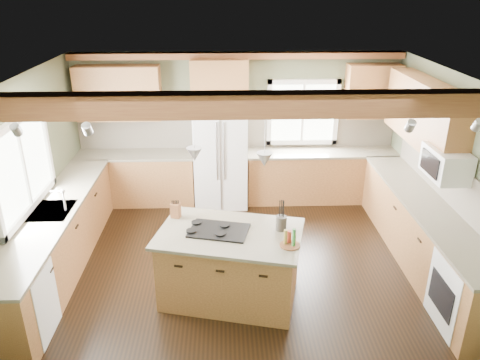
{
  "coord_description": "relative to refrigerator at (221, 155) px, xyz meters",
  "views": [
    {
      "loc": [
        -0.23,
        -5.49,
        3.7
      ],
      "look_at": [
        -0.03,
        0.3,
        1.21
      ],
      "focal_mm": 35.0,
      "sensor_mm": 36.0,
      "label": 1
    }
  ],
  "objects": [
    {
      "name": "floor",
      "position": [
        0.3,
        -2.12,
        -0.9
      ],
      "size": [
        5.6,
        5.6,
        0.0
      ],
      "primitive_type": "plane",
      "color": "black",
      "rests_on": "ground"
    },
    {
      "name": "ceiling",
      "position": [
        0.3,
        -2.12,
        1.7
      ],
      "size": [
        5.6,
        5.6,
        0.0
      ],
      "primitive_type": "plane",
      "rotation": [
        3.14,
        0.0,
        0.0
      ],
      "color": "silver",
      "rests_on": "wall_back"
    },
    {
      "name": "wall_back",
      "position": [
        0.3,
        0.38,
        0.4
      ],
      "size": [
        5.6,
        0.0,
        5.6
      ],
      "primitive_type": "plane",
      "rotation": [
        1.57,
        0.0,
        0.0
      ],
      "color": "#4A543C",
      "rests_on": "ground"
    },
    {
      "name": "wall_left",
      "position": [
        -2.5,
        -2.12,
        0.4
      ],
      "size": [
        0.0,
        5.0,
        5.0
      ],
      "primitive_type": "plane",
      "rotation": [
        1.57,
        0.0,
        1.57
      ],
      "color": "#4A543C",
      "rests_on": "ground"
    },
    {
      "name": "wall_right",
      "position": [
        3.1,
        -2.12,
        0.4
      ],
      "size": [
        0.0,
        5.0,
        5.0
      ],
      "primitive_type": "plane",
      "rotation": [
        1.57,
        0.0,
        -1.57
      ],
      "color": "#4A543C",
      "rests_on": "ground"
    },
    {
      "name": "ceiling_beam",
      "position": [
        0.3,
        -2.73,
        1.57
      ],
      "size": [
        5.55,
        0.26,
        0.26
      ],
      "primitive_type": "cube",
      "color": "brown",
      "rests_on": "ceiling"
    },
    {
      "name": "soffit_trim",
      "position": [
        0.3,
        0.28,
        1.64
      ],
      "size": [
        5.55,
        0.2,
        0.1
      ],
      "primitive_type": "cube",
      "color": "brown",
      "rests_on": "ceiling"
    },
    {
      "name": "backsplash_back",
      "position": [
        0.3,
        0.36,
        0.31
      ],
      "size": [
        5.58,
        0.03,
        0.58
      ],
      "primitive_type": "cube",
      "color": "brown",
      "rests_on": "wall_back"
    },
    {
      "name": "backsplash_right",
      "position": [
        3.08,
        -2.07,
        0.31
      ],
      "size": [
        0.03,
        3.7,
        0.58
      ],
      "primitive_type": "cube",
      "color": "brown",
      "rests_on": "wall_right"
    },
    {
      "name": "base_cab_back_left",
      "position": [
        -1.49,
        0.08,
        -0.46
      ],
      "size": [
        2.02,
        0.6,
        0.88
      ],
      "primitive_type": "cube",
      "color": "brown",
      "rests_on": "floor"
    },
    {
      "name": "counter_back_left",
      "position": [
        -1.49,
        0.08,
        0.0
      ],
      "size": [
        2.06,
        0.64,
        0.04
      ],
      "primitive_type": "cube",
      "color": "brown",
      "rests_on": "base_cab_back_left"
    },
    {
      "name": "base_cab_back_right",
      "position": [
        1.79,
        0.08,
        -0.46
      ],
      "size": [
        2.62,
        0.6,
        0.88
      ],
      "primitive_type": "cube",
      "color": "brown",
      "rests_on": "floor"
    },
    {
      "name": "counter_back_right",
      "position": [
        1.79,
        0.08,
        0.0
      ],
      "size": [
        2.66,
        0.64,
        0.04
      ],
      "primitive_type": "cube",
      "color": "brown",
      "rests_on": "base_cab_back_right"
    },
    {
      "name": "base_cab_left",
      "position": [
        -2.2,
        -2.07,
        -0.46
      ],
      "size": [
        0.6,
        3.7,
        0.88
      ],
      "primitive_type": "cube",
      "color": "brown",
      "rests_on": "floor"
    },
    {
      "name": "counter_left",
      "position": [
        -2.2,
        -2.07,
        0.0
      ],
      "size": [
        0.64,
        3.74,
        0.04
      ],
      "primitive_type": "cube",
      "color": "brown",
      "rests_on": "base_cab_left"
    },
    {
      "name": "base_cab_right",
      "position": [
        2.8,
        -2.07,
        -0.46
      ],
      "size": [
        0.6,
        3.7,
        0.88
      ],
      "primitive_type": "cube",
      "color": "brown",
      "rests_on": "floor"
    },
    {
      "name": "counter_right",
      "position": [
        2.8,
        -2.07,
        0.0
      ],
      "size": [
        0.64,
        3.74,
        0.04
      ],
      "primitive_type": "cube",
      "color": "brown",
      "rests_on": "base_cab_right"
    },
    {
      "name": "upper_cab_back_left",
      "position": [
        -1.69,
        0.21,
        1.05
      ],
      "size": [
        1.4,
        0.35,
        0.9
      ],
      "primitive_type": "cube",
      "color": "brown",
      "rests_on": "wall_back"
    },
    {
      "name": "upper_cab_over_fridge",
      "position": [
        -0.0,
        0.21,
        1.25
      ],
      "size": [
        0.96,
        0.35,
        0.7
      ],
      "primitive_type": "cube",
      "color": "brown",
      "rests_on": "wall_back"
    },
    {
      "name": "upper_cab_right",
      "position": [
        2.92,
        -1.22,
        1.05
      ],
      "size": [
        0.35,
        2.2,
        0.9
      ],
      "primitive_type": "cube",
      "color": "brown",
      "rests_on": "wall_right"
    },
    {
      "name": "upper_cab_back_corner",
      "position": [
        2.6,
        0.21,
        1.05
      ],
      "size": [
        0.9,
        0.35,
        0.9
      ],
      "primitive_type": "cube",
      "color": "brown",
      "rests_on": "wall_back"
    },
    {
      "name": "window_left",
      "position": [
        -2.48,
        -2.07,
        0.65
      ],
      "size": [
        0.04,
        1.6,
        1.05
      ],
      "primitive_type": "cube",
      "color": "white",
      "rests_on": "wall_left"
    },
    {
      "name": "window_back",
      "position": [
        1.45,
        0.36,
        0.65
      ],
      "size": [
        1.1,
        0.04,
        1.0
      ],
      "primitive_type": "cube",
      "color": "white",
      "rests_on": "wall_back"
    },
    {
      "name": "sink",
      "position": [
        -2.2,
        -2.07,
        0.01
      ],
      "size": [
        0.5,
        0.65,
        0.03
      ],
      "primitive_type": "cube",
      "color": "#262628",
      "rests_on": "counter_left"
    },
    {
      "name": "faucet",
      "position": [
        -2.02,
        -2.07,
        0.15
      ],
      "size": [
        0.02,
        0.02,
        0.28
      ],
      "primitive_type": "cylinder",
      "color": "#B2B2B7",
      "rests_on": "sink"
    },
    {
      "name": "dishwasher",
      "position": [
        -2.19,
        -3.37,
        -0.47
      ],
      "size": [
        0.6,
        0.6,
        0.84
      ],
      "primitive_type": "cube",
      "color": "white",
      "rests_on": "floor"
    },
    {
      "name": "oven",
      "position": [
        2.79,
        -3.37,
        -0.47
      ],
      "size": [
        0.6,
        0.72,
        0.84
      ],
      "primitive_type": "cube",
      "color": "white",
      "rests_on": "floor"
    },
    {
      "name": "microwave",
      "position": [
        2.88,
        -2.17,
        0.65
      ],
      "size": [
        0.4,
        0.7,
        0.38
      ],
      "primitive_type": "cube",
      "color": "white",
      "rests_on": "wall_right"
    },
    {
      "name": "pendant_left",
      "position": [
        -0.27,
        -2.63,
        0.98
      ],
      "size": [
        0.18,
        0.18,
        0.16
      ],
      "primitive_type": "cone",
      "rotation": [
        3.14,
        0.0,
        0.0
      ],
      "color": "#B2B2B7",
      "rests_on": "ceiling"
    },
    {
      "name": "pendant_right",
      "position": [
        0.51,
        -2.82,
        0.98
      ],
      "size": [
        0.18,
        0.18,
        0.16
      ],
      "primitive_type": "cone",
      "rotation": [
        3.14,
        0.0,
        0.0
      ],
      "color": "#B2B2B7",
      "rests_on": "ceiling"
    },
    {
      "name": "refrigerator",
      "position": [
        0.0,
        0.0,
        0.0
      ],
      "size": [
        0.9,
        0.74,
        1.8
      ],
      "primitive_type": "cube",
      "color": "white",
      "rests_on": "floor"
    },
    {
      "name": "island",
      "position": [
        0.12,
        -2.73,
        -0.46
      ],
      "size": [
        1.78,
        1.32,
        0.88
      ],
      "primitive_type": "cube",
      "rotation": [
        0.0,
        0.0,
        -0.24
      ],
      "color": "brown",
      "rests_on": "floor"
    },
    {
      "name": "island_top",
      "position": [
        0.12,
        -2.73,
        0.0
      ],
      "size": [
        1.91,
        1.45,
        0.04
      ],
      "primitive_type": "cube",
      "rotation": [
        0.0,
        0.0,
        -0.24
      ],
      "color": "brown",
      "rests_on": "island"
    },
    {
      "name": "cooktop",
      "position": [
        -0.01,
        -2.7,
        0.03
      ],
      "size": [
        0.78,
        0.61,
        0.02
      ],
      "primitive_type": "cube",
      "rotation": [
        0.0,
        0.0,
        -0.24
      ],
      "color": "black",
      "rests_on": "island_top"
    },
    {
      "name": "knife_block",
      "position": [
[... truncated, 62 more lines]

